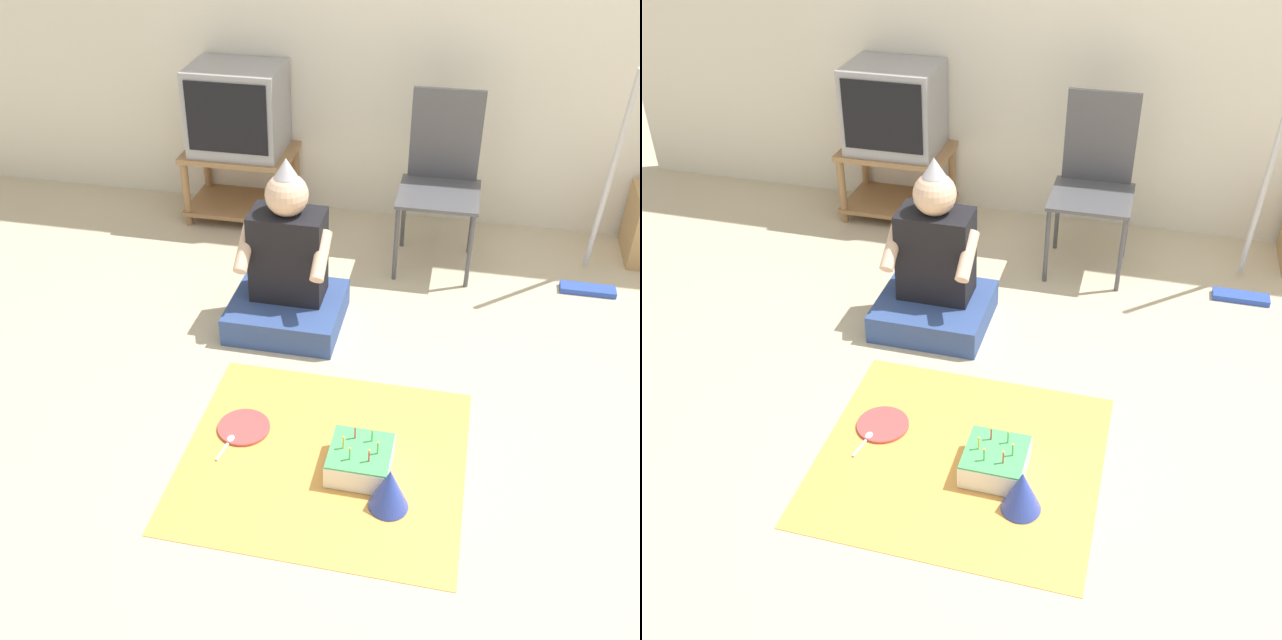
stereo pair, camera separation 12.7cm
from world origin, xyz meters
TOP-DOWN VIEW (x-y plane):
  - ground_plane at (0.00, 0.00)m, footprint 16.00×16.00m
  - tv_stand at (-1.36, 1.72)m, footprint 0.64×0.43m
  - tv at (-1.36, 1.72)m, footprint 0.52×0.41m
  - folding_chair at (-0.17, 1.45)m, footprint 0.42×0.42m
  - dust_mop at (0.65, 1.31)m, footprint 0.28×0.29m
  - person_seated at (-0.81, 0.67)m, footprint 0.53×0.49m
  - party_cloth at (-0.44, -0.22)m, footprint 1.09×1.00m
  - birthday_cake at (-0.30, -0.25)m, footprint 0.24×0.24m
  - party_hat_blue at (-0.17, -0.40)m, footprint 0.15×0.15m
  - paper_plate at (-0.80, -0.12)m, footprint 0.21×0.21m
  - plastic_spoon_near at (-0.83, -0.21)m, footprint 0.04×0.14m

SIDE VIEW (x-z plane):
  - ground_plane at x=0.00m, z-range 0.00..0.00m
  - party_cloth at x=-0.44m, z-range 0.00..0.01m
  - paper_plate at x=-0.80m, z-range 0.01..0.02m
  - plastic_spoon_near at x=-0.83m, z-range 0.01..0.02m
  - birthday_cake at x=-0.30m, z-range -0.02..0.14m
  - party_hat_blue at x=-0.17m, z-range 0.01..0.18m
  - tv_stand at x=-1.36m, z-range 0.04..0.46m
  - person_seated at x=-0.81m, z-range -0.16..0.68m
  - dust_mop at x=0.65m, z-range -0.25..0.91m
  - folding_chair at x=-0.17m, z-range 0.06..0.97m
  - tv at x=-1.36m, z-range 0.42..0.91m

